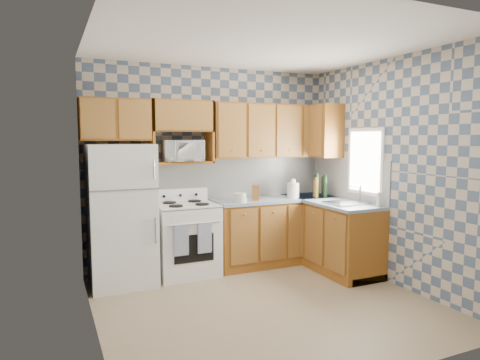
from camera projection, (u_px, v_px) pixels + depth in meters
name	position (u px, v px, depth m)	size (l,w,h in m)	color
floor	(265.00, 303.00, 4.54)	(3.40, 3.40, 0.00)	#8F7356
back_wall	(211.00, 167.00, 5.86)	(3.40, 0.02, 2.70)	#4B5D77
right_wall	(391.00, 172.00, 5.11)	(0.02, 3.20, 2.70)	#4B5D77
backsplash_back	(238.00, 177.00, 6.03)	(2.60, 0.01, 0.56)	silver
backsplash_right	(348.00, 178.00, 5.84)	(0.01, 1.60, 0.56)	silver
refrigerator	(121.00, 215.00, 5.07)	(0.75, 0.70, 1.68)	white
stove_body	(186.00, 240.00, 5.46)	(0.76, 0.65, 0.90)	white
cooktop	(186.00, 205.00, 5.42)	(0.76, 0.65, 0.03)	silver
backguard	(179.00, 195.00, 5.66)	(0.76, 0.08, 0.17)	white
dish_towel_left	(181.00, 240.00, 5.07)	(0.18, 0.03, 0.37)	navy
dish_towel_right	(205.00, 238.00, 5.19)	(0.18, 0.03, 0.37)	navy
base_cabinets_back	(274.00, 231.00, 6.02)	(1.75, 0.60, 0.88)	brown
base_cabinets_right	(329.00, 235.00, 5.80)	(0.60, 1.60, 0.88)	brown
countertop_back	(274.00, 199.00, 5.97)	(1.77, 0.63, 0.04)	gray
countertop_right	(329.00, 201.00, 5.75)	(0.63, 1.60, 0.04)	gray
upper_cabinets_back	(270.00, 131.00, 6.00)	(1.75, 0.33, 0.74)	brown
upper_cabinets_fridge	(115.00, 120.00, 5.12)	(0.82, 0.33, 0.50)	brown
upper_cabinets_right	(320.00, 131.00, 6.12)	(0.33, 0.70, 0.74)	brown
microwave_shelf	(181.00, 163.00, 5.51)	(0.80, 0.33, 0.03)	brown
microwave	(183.00, 151.00, 5.46)	(0.50, 0.34, 0.28)	white
sink	(346.00, 203.00, 5.43)	(0.48, 0.40, 0.03)	#B7B7BC
window	(365.00, 162.00, 5.50)	(0.02, 0.66, 0.86)	white
bottle_0	(317.00, 186.00, 6.04)	(0.07, 0.07, 0.32)	black
bottle_1	(325.00, 186.00, 6.03)	(0.07, 0.07, 0.30)	black
bottle_2	(324.00, 186.00, 6.14)	(0.07, 0.07, 0.28)	brown
bottle_3	(316.00, 189.00, 5.94)	(0.07, 0.07, 0.26)	brown
knife_block	(256.00, 193.00, 5.71)	(0.09, 0.09, 0.21)	brown
electric_kettle	(293.00, 190.00, 5.95)	(0.17, 0.17, 0.21)	white
food_containers	(240.00, 198.00, 5.54)	(0.18, 0.18, 0.12)	beige
soap_bottle	(379.00, 199.00, 5.21)	(0.06, 0.06, 0.17)	beige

